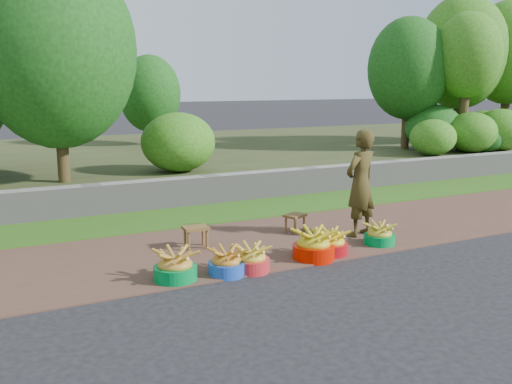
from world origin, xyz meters
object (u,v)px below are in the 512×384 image
basin_d (314,246)px  basin_b (227,263)px  basin_a (175,267)px  basin_f (380,235)px  stool_right (295,218)px  basin_c (251,260)px  vendor_woman (361,183)px  stool_left (196,231)px  basin_e (331,244)px

basin_d → basin_b: bearing=-177.7°
basin_a → basin_f: size_ratio=1.16×
basin_f → stool_right: (-0.74, 1.12, 0.10)m
basin_b → basin_c: size_ratio=1.00×
basin_d → vendor_woman: size_ratio=0.35×
basin_c → vendor_woman: 2.39m
basin_f → basin_a: bearing=-178.0°
basin_c → stool_left: 1.25m
basin_a → vendor_woman: 3.25m
basin_b → stool_left: 1.21m
basin_a → basin_e: (2.21, 0.03, -0.01)m
basin_d → stool_right: (0.46, 1.26, 0.06)m
basin_d → basin_e: (0.31, 0.06, -0.03)m
basin_d → stool_right: bearing=69.8°
stool_right → vendor_woman: 1.13m
basin_e → stool_left: bearing=144.3°
basin_d → basin_f: basin_d is taller
basin_c → stool_right: (1.41, 1.32, 0.09)m
basin_c → basin_f: (2.14, 0.20, -0.00)m
stool_left → basin_b: bearing=-93.0°
basin_d → basin_a: bearing=179.1°
basin_e → vendor_woman: 1.28m
basin_e → stool_right: (0.15, 1.20, 0.09)m
stool_right → vendor_woman: size_ratio=0.24×
basin_b → stool_left: (0.06, 1.20, 0.11)m
basin_a → stool_right: bearing=27.5°
basin_e → vendor_woman: size_ratio=0.29×
basin_c → basin_d: basin_d is taller
basin_e → stool_left: basin_e is taller
basin_f → stool_left: basin_f is taller
stool_left → stool_right: bearing=3.7°
basin_f → stool_left: bearing=157.1°
stool_left → vendor_woman: 2.55m
basin_d → stool_left: size_ratio=1.52×
basin_a → basin_d: 1.90m
basin_f → basin_d: bearing=-173.6°
stool_left → vendor_woman: bearing=-11.5°
basin_f → vendor_woman: size_ratio=0.28×
stool_left → stool_right: size_ratio=0.94×
basin_c → vendor_woman: bearing=18.3°
basin_f → stool_left: size_ratio=1.21×
basin_a → stool_left: (0.69, 1.12, 0.09)m
basin_f → vendor_woman: 0.85m
basin_b → stool_right: 2.17m
basin_e → vendor_woman: vendor_woman is taller
stool_right → basin_e: bearing=-97.3°
basin_d → basin_e: basin_d is taller
basin_f → vendor_woman: (0.03, 0.52, 0.67)m
basin_d → basin_f: (1.20, 0.13, -0.04)m
basin_e → vendor_woman: bearing=33.0°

